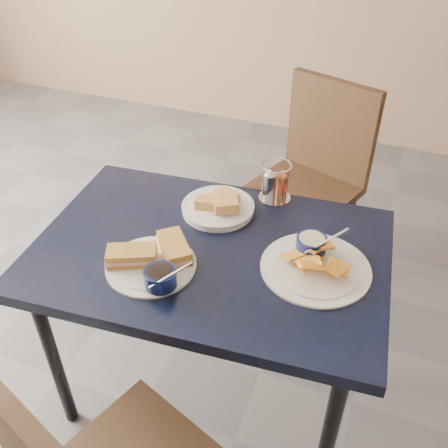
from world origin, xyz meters
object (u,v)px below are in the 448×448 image
(condiment_caddy, at_px, (274,184))
(plantain_plate, at_px, (314,260))
(dining_table, at_px, (210,267))
(sandwich_plate, at_px, (154,261))
(bread_basket, at_px, (219,207))
(chair_far, at_px, (309,167))

(condiment_caddy, bearing_deg, plantain_plate, -54.33)
(dining_table, xyz_separation_m, sandwich_plate, (-0.12, -0.14, 0.10))
(dining_table, relative_size, condiment_caddy, 8.19)
(sandwich_plate, relative_size, condiment_caddy, 2.22)
(sandwich_plate, relative_size, bread_basket, 1.27)
(dining_table, relative_size, bread_basket, 4.70)
(condiment_caddy, bearing_deg, dining_table, -107.35)
(chair_far, bearing_deg, dining_table, -96.26)
(sandwich_plate, height_order, bread_basket, sandwich_plate)
(dining_table, xyz_separation_m, chair_far, (0.10, 0.95, -0.15))
(bread_basket, bearing_deg, chair_far, 79.05)
(dining_table, relative_size, chair_far, 1.21)
(plantain_plate, xyz_separation_m, bread_basket, (-0.35, 0.15, 0.00))
(chair_far, bearing_deg, condiment_caddy, -90.21)
(plantain_plate, height_order, bread_basket, plantain_plate)
(chair_far, xyz_separation_m, sandwich_plate, (-0.22, -1.09, 0.25))
(chair_far, distance_m, bread_basket, 0.82)
(dining_table, height_order, chair_far, chair_far)
(plantain_plate, relative_size, condiment_caddy, 2.33)
(dining_table, relative_size, plantain_plate, 3.52)
(bread_basket, height_order, condiment_caddy, condiment_caddy)
(plantain_plate, relative_size, bread_basket, 1.34)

